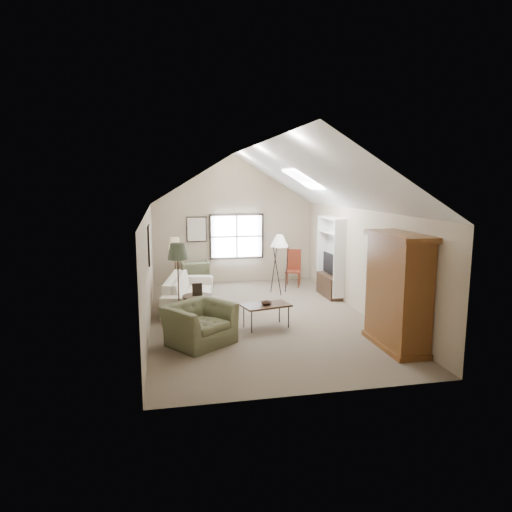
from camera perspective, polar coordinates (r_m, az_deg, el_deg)
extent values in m
cube|color=#685B4A|center=(10.81, 0.42, -7.68)|extent=(5.00, 8.00, 0.01)
cube|color=tan|center=(14.41, -2.85, 1.68)|extent=(5.00, 0.01, 2.50)
cube|color=tan|center=(6.76, 7.49, -7.17)|extent=(5.00, 0.01, 2.50)
cube|color=tan|center=(10.30, -13.31, -1.62)|extent=(0.01, 8.00, 2.50)
cube|color=tan|center=(11.29, 12.95, -0.67)|extent=(0.01, 8.00, 2.50)
cube|color=black|center=(14.36, -2.43, 2.46)|extent=(1.72, 0.08, 1.42)
cube|color=black|center=(10.52, -13.20, 1.36)|extent=(0.68, 0.04, 0.88)
cube|color=black|center=(14.20, -7.44, 3.33)|extent=(0.62, 0.04, 0.78)
cube|color=brown|center=(9.08, 17.30, -4.23)|extent=(0.60, 1.50, 2.20)
cube|color=white|center=(12.70, 9.31, 0.08)|extent=(0.32, 1.30, 2.10)
cube|color=#382316|center=(12.86, 9.13, -3.66)|extent=(0.34, 1.18, 0.60)
cube|color=black|center=(12.74, 9.20, -0.94)|extent=(0.05, 0.90, 0.55)
imported|color=beige|center=(11.80, -8.37, -4.37)|extent=(1.48, 2.79, 0.78)
imported|color=#626345|center=(9.11, -7.14, -8.43)|extent=(1.61, 1.58, 0.79)
imported|color=#616C4B|center=(14.12, -7.60, -2.10)|extent=(0.84, 0.87, 0.77)
cube|color=#361E16|center=(10.02, 1.27, -7.51)|extent=(1.12, 0.78, 0.52)
imported|color=#392617|center=(9.94, 1.28, -5.91)|extent=(0.29, 0.29, 0.06)
cylinder|color=#372616|center=(10.28, -7.30, -6.73)|extent=(0.77, 0.77, 0.67)
cube|color=maroon|center=(13.88, 4.65, -1.53)|extent=(0.57, 0.57, 1.12)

